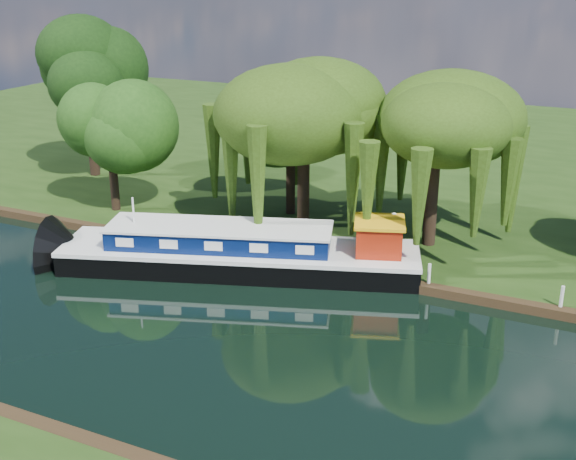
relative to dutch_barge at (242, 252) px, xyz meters
The scene contains 11 objects.
ground 9.48m from the dutch_barge, 47.52° to the right, with size 120.00×120.00×0.00m, color black.
far_bank 27.79m from the dutch_barge, 76.75° to the left, with size 120.00×52.00×0.45m, color black.
dutch_barge is the anchor object (origin of this frame).
red_dinghy 1.20m from the dutch_barge, 49.11° to the right, with size 2.38×3.34×0.69m, color maroon.
willow_left 8.87m from the dutch_barge, 85.10° to the left, with size 7.62×7.62×9.13m.
willow_right 11.78m from the dutch_barge, 39.51° to the left, with size 6.92×6.92×8.42m.
tree_far_left 12.93m from the dutch_barge, 159.88° to the left, with size 4.81×4.81×7.75m.
tree_far_back 21.41m from the dutch_barge, 150.56° to the left, with size 6.03×6.03×10.14m.
tree_far_mid 9.61m from the dutch_barge, 97.61° to the left, with size 4.86×4.86×7.96m.
lamppost 7.87m from the dutch_barge, 27.29° to the left, with size 0.36×0.36×2.56m.
mooring_posts 6.04m from the dutch_barge, 13.83° to the left, with size 19.16×0.16×1.00m.
Camera 1 is at (10.43, -23.07, 14.66)m, focal length 45.00 mm.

